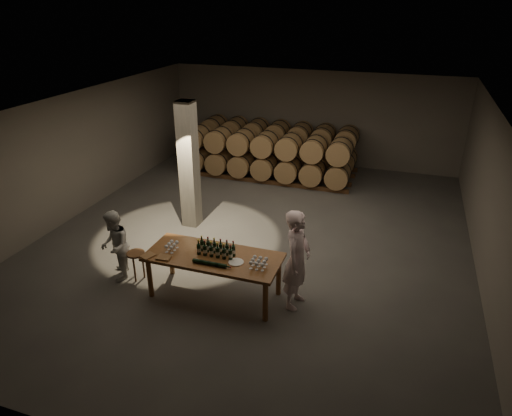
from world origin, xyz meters
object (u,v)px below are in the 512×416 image
(plate, at_px, (236,262))
(stool, at_px, (136,257))
(bottle_cluster, at_px, (216,250))
(tasting_table, at_px, (214,260))
(person_man, at_px, (297,260))
(person_woman, at_px, (115,246))
(notebook_near, at_px, (164,258))

(plate, bearing_deg, stool, 176.91)
(bottle_cluster, bearing_deg, tasting_table, -139.37)
(plate, bearing_deg, tasting_table, 169.09)
(person_man, relative_size, person_woman, 1.31)
(stool, xyz_separation_m, person_woman, (-0.41, -0.10, 0.25))
(tasting_table, distance_m, bottle_cluster, 0.22)
(plate, bearing_deg, bottle_cluster, 163.81)
(bottle_cluster, height_order, plate, bottle_cluster)
(tasting_table, height_order, notebook_near, notebook_near)
(bottle_cluster, distance_m, stool, 1.87)
(bottle_cluster, relative_size, person_woman, 0.48)
(tasting_table, distance_m, stool, 1.79)
(tasting_table, relative_size, notebook_near, 10.23)
(plate, xyz_separation_m, stool, (-2.26, 0.12, -0.40))
(plate, xyz_separation_m, person_woman, (-2.67, 0.03, -0.15))
(stool, bearing_deg, person_woman, -166.82)
(tasting_table, distance_m, person_man, 1.60)
(bottle_cluster, distance_m, person_woman, 2.23)
(notebook_near, bearing_deg, person_man, 9.59)
(person_woman, bearing_deg, plate, 59.03)
(tasting_table, relative_size, bottle_cluster, 3.56)
(stool, height_order, person_man, person_man)
(person_man, bearing_deg, bottle_cluster, 103.63)
(bottle_cluster, distance_m, person_man, 1.55)
(stool, relative_size, person_woman, 0.41)
(person_man, bearing_deg, stool, 100.00)
(stool, distance_m, person_man, 3.38)
(tasting_table, height_order, person_man, person_man)
(tasting_table, relative_size, person_man, 1.32)
(person_woman, bearing_deg, tasting_table, 61.43)
(notebook_near, xyz_separation_m, stool, (-0.92, 0.41, -0.41))
(tasting_table, distance_m, notebook_near, 0.94)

